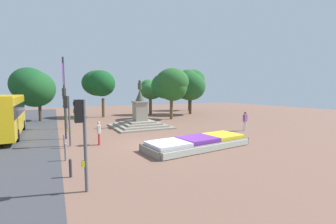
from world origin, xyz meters
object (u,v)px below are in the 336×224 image
at_px(statue_monument, 140,120).
at_px(pedestrian_with_handbag, 99,131).
at_px(traffic_light_mid_block, 67,112).
at_px(kerb_bollard_south, 70,167).
at_px(flower_planter, 198,143).
at_px(banner_pole, 64,96).
at_px(city_bus, 2,113).
at_px(kerb_bollard_mid_a, 65,152).
at_px(kerb_bollard_mid_b, 64,141).
at_px(traffic_light_near_crossing, 81,129).
at_px(pedestrian_near_planter, 245,120).
at_px(traffic_light_far_corner, 65,101).

bearing_deg(statue_monument, pedestrian_with_handbag, -130.50).
xyz_separation_m(traffic_light_mid_block, kerb_bollard_south, (-0.23, -5.94, -1.89)).
relative_size(flower_planter, statue_monument, 1.34).
relative_size(statue_monument, traffic_light_mid_block, 1.64).
bearing_deg(pedestrian_with_handbag, banner_pole, 121.72).
bearing_deg(city_bus, kerb_bollard_mid_a, -65.20).
bearing_deg(flower_planter, statue_monument, 92.93).
distance_m(kerb_bollard_south, kerb_bollard_mid_b, 5.48).
bearing_deg(traffic_light_near_crossing, kerb_bollard_south, 100.37).
xyz_separation_m(statue_monument, traffic_light_near_crossing, (-6.91, -13.15, 1.58)).
bearing_deg(statue_monument, kerb_bollard_mid_b, -140.85).
bearing_deg(kerb_bollard_mid_b, traffic_light_near_crossing, -87.20).
xyz_separation_m(statue_monument, banner_pole, (-7.04, -2.87, 2.58)).
bearing_deg(kerb_bollard_mid_b, kerb_bollard_mid_a, -91.08).
height_order(city_bus, kerb_bollard_mid_a, city_bus).
xyz_separation_m(banner_pole, kerb_bollard_mid_b, (-0.22, -3.05, -2.86)).
distance_m(pedestrian_with_handbag, kerb_bollard_south, 5.82).
relative_size(flower_planter, pedestrian_near_planter, 4.15).
bearing_deg(traffic_light_mid_block, pedestrian_near_planter, -3.74).
bearing_deg(kerb_bollard_south, kerb_bollard_mid_a, 91.89).
relative_size(pedestrian_near_planter, kerb_bollard_mid_a, 1.88).
bearing_deg(flower_planter, kerb_bollard_mid_b, 154.21).
xyz_separation_m(pedestrian_with_handbag, pedestrian_near_planter, (13.03, -0.43, 0.11)).
bearing_deg(traffic_light_near_crossing, banner_pole, 90.74).
distance_m(banner_pole, pedestrian_with_handbag, 4.39).
bearing_deg(flower_planter, pedestrian_near_planter, 23.60).
bearing_deg(flower_planter, pedestrian_with_handbag, 146.78).
xyz_separation_m(pedestrian_near_planter, kerb_bollard_south, (-15.15, -4.97, -0.61)).
bearing_deg(flower_planter, traffic_light_near_crossing, -154.75).
relative_size(statue_monument, traffic_light_near_crossing, 1.63).
xyz_separation_m(traffic_light_near_crossing, traffic_light_far_corner, (0.10, 15.39, 0.37)).
height_order(kerb_bollard_south, kerb_bollard_mid_a, kerb_bollard_mid_a).
relative_size(statue_monument, pedestrian_near_planter, 3.09).
relative_size(flower_planter, kerb_bollard_mid_b, 8.28).
distance_m(statue_monument, kerb_bollard_mid_a, 11.45).
height_order(city_bus, pedestrian_with_handbag, city_bus).
distance_m(flower_planter, city_bus, 15.67).
bearing_deg(pedestrian_near_planter, pedestrian_with_handbag, 178.10).
xyz_separation_m(traffic_light_mid_block, kerb_bollard_mid_a, (-0.32, -3.35, -1.82)).
relative_size(traffic_light_near_crossing, city_bus, 0.34).
relative_size(flower_planter, pedestrian_with_handbag, 4.56).
relative_size(traffic_light_near_crossing, pedestrian_with_handbag, 2.08).
distance_m(statue_monument, pedestrian_with_handbag, 7.88).
relative_size(traffic_light_far_corner, city_bus, 0.40).
xyz_separation_m(traffic_light_far_corner, kerb_bollard_south, (-0.43, -13.63, -2.28)).
bearing_deg(pedestrian_near_planter, kerb_bollard_south, -161.84).
bearing_deg(pedestrian_with_handbag, kerb_bollard_mid_b, 178.01).
height_order(traffic_light_near_crossing, pedestrian_near_planter, traffic_light_near_crossing).
distance_m(flower_planter, traffic_light_far_corner, 14.17).
relative_size(traffic_light_near_crossing, kerb_bollard_mid_b, 3.78).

